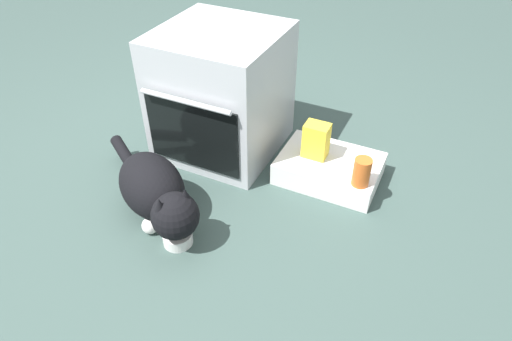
{
  "coord_description": "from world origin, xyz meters",
  "views": [
    {
      "loc": [
        1.01,
        -1.36,
        1.47
      ],
      "look_at": [
        0.35,
        0.01,
        0.25
      ],
      "focal_mm": 31.36,
      "sensor_mm": 36.0,
      "label": 1
    }
  ],
  "objects_px": {
    "oven": "(222,93)",
    "snack_bag": "(316,140)",
    "food_bowl": "(178,237)",
    "sauce_jar": "(362,172)",
    "cat": "(156,191)",
    "pantry_cabinet": "(329,168)"
  },
  "relations": [
    {
      "from": "pantry_cabinet",
      "to": "sauce_jar",
      "type": "distance_m",
      "value": 0.26
    },
    {
      "from": "food_bowl",
      "to": "snack_bag",
      "type": "relative_size",
      "value": 0.72
    },
    {
      "from": "cat",
      "to": "snack_bag",
      "type": "relative_size",
      "value": 4.27
    },
    {
      "from": "food_bowl",
      "to": "sauce_jar",
      "type": "bearing_deg",
      "value": 42.73
    },
    {
      "from": "cat",
      "to": "snack_bag",
      "type": "xyz_separation_m",
      "value": [
        0.53,
        0.6,
        0.06
      ]
    },
    {
      "from": "food_bowl",
      "to": "sauce_jar",
      "type": "xyz_separation_m",
      "value": [
        0.63,
        0.58,
        0.16
      ]
    },
    {
      "from": "food_bowl",
      "to": "cat",
      "type": "bearing_deg",
      "value": 148.67
    },
    {
      "from": "sauce_jar",
      "to": "oven",
      "type": "bearing_deg",
      "value": 169.48
    },
    {
      "from": "cat",
      "to": "sauce_jar",
      "type": "relative_size",
      "value": 5.49
    },
    {
      "from": "pantry_cabinet",
      "to": "snack_bag",
      "type": "relative_size",
      "value": 2.75
    },
    {
      "from": "sauce_jar",
      "to": "snack_bag",
      "type": "height_order",
      "value": "snack_bag"
    },
    {
      "from": "oven",
      "to": "cat",
      "type": "height_order",
      "value": "oven"
    },
    {
      "from": "food_bowl",
      "to": "sauce_jar",
      "type": "height_order",
      "value": "sauce_jar"
    },
    {
      "from": "pantry_cabinet",
      "to": "cat",
      "type": "relative_size",
      "value": 0.64
    },
    {
      "from": "pantry_cabinet",
      "to": "sauce_jar",
      "type": "height_order",
      "value": "sauce_jar"
    },
    {
      "from": "pantry_cabinet",
      "to": "cat",
      "type": "xyz_separation_m",
      "value": [
        -0.61,
        -0.6,
        0.09
      ]
    },
    {
      "from": "oven",
      "to": "snack_bag",
      "type": "bearing_deg",
      "value": -3.18
    },
    {
      "from": "pantry_cabinet",
      "to": "food_bowl",
      "type": "bearing_deg",
      "value": -122.4
    },
    {
      "from": "food_bowl",
      "to": "sauce_jar",
      "type": "distance_m",
      "value": 0.87
    },
    {
      "from": "pantry_cabinet",
      "to": "oven",
      "type": "bearing_deg",
      "value": 177.64
    },
    {
      "from": "pantry_cabinet",
      "to": "food_bowl",
      "type": "height_order",
      "value": "pantry_cabinet"
    },
    {
      "from": "cat",
      "to": "sauce_jar",
      "type": "xyz_separation_m",
      "value": [
        0.79,
        0.48,
        0.04
      ]
    }
  ]
}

